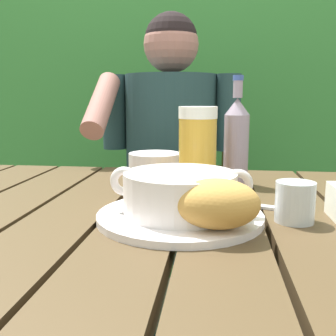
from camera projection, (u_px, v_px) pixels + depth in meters
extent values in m
cube|color=#493821|center=(4.00, 216.00, 0.75)|extent=(0.13, 0.88, 0.04)
cube|color=#493821|center=(74.00, 218.00, 0.73)|extent=(0.13, 0.88, 0.04)
cube|color=#493821|center=(146.00, 221.00, 0.72)|extent=(0.13, 0.88, 0.04)
cube|color=#493821|center=(223.00, 224.00, 0.70)|extent=(0.13, 0.88, 0.04)
cube|color=#493821|center=(302.00, 227.00, 0.68)|extent=(0.13, 0.88, 0.04)
cube|color=#493821|center=(172.00, 197.00, 1.13)|extent=(1.19, 0.03, 0.08)
cube|color=#357934|center=(194.00, 139.00, 2.26)|extent=(3.27, 0.60, 1.43)
cylinder|color=#4C3823|center=(72.00, 104.00, 2.47)|extent=(0.10, 0.10, 1.82)
cylinder|color=#4C3823|center=(207.00, 175.00, 2.45)|extent=(0.10, 0.10, 0.95)
sphere|color=#357934|center=(209.00, 55.00, 2.32)|extent=(0.79, 0.79, 0.79)
cylinder|color=#4C3823|center=(258.00, 107.00, 2.34)|extent=(0.10, 0.10, 1.78)
cylinder|color=#473B17|center=(225.00, 307.00, 1.40)|extent=(0.04, 0.04, 0.44)
cylinder|color=#473B17|center=(112.00, 300.00, 1.44)|extent=(0.04, 0.04, 0.44)
cylinder|color=#473B17|center=(223.00, 262.00, 1.78)|extent=(0.04, 0.04, 0.44)
cylinder|color=#473B17|center=(134.00, 257.00, 1.83)|extent=(0.04, 0.04, 0.44)
cube|color=#473B17|center=(174.00, 225.00, 1.57)|extent=(0.45, 0.43, 0.02)
cylinder|color=#473B17|center=(226.00, 151.00, 1.69)|extent=(0.04, 0.04, 0.57)
cylinder|color=#473B17|center=(132.00, 149.00, 1.74)|extent=(0.04, 0.04, 0.57)
cube|color=#473B17|center=(179.00, 169.00, 1.73)|extent=(0.41, 0.02, 0.04)
cube|color=#473B17|center=(179.00, 137.00, 1.70)|extent=(0.41, 0.02, 0.04)
cube|color=#473B17|center=(179.00, 103.00, 1.68)|extent=(0.41, 0.02, 0.04)
cylinder|color=#233F41|center=(189.00, 319.00, 1.31)|extent=(0.11, 0.11, 0.45)
cylinder|color=#233F41|center=(192.00, 227.00, 1.35)|extent=(0.13, 0.40, 0.13)
cylinder|color=#233F41|center=(139.00, 316.00, 1.33)|extent=(0.11, 0.11, 0.45)
cylinder|color=#233F41|center=(143.00, 225.00, 1.38)|extent=(0.13, 0.40, 0.13)
cylinder|color=#233F41|center=(171.00, 148.00, 1.42)|extent=(0.32, 0.32, 0.52)
sphere|color=#A1695E|center=(171.00, 45.00, 1.35)|extent=(0.19, 0.19, 0.19)
sphere|color=black|center=(171.00, 39.00, 1.35)|extent=(0.18, 0.18, 0.18)
cylinder|color=#233F41|center=(228.00, 113.00, 1.35)|extent=(0.08, 0.08, 0.26)
cylinder|color=#233F41|center=(114.00, 112.00, 1.40)|extent=(0.08, 0.08, 0.26)
cylinder|color=#A1695E|center=(101.00, 104.00, 1.24)|extent=(0.07, 0.25, 0.21)
cylinder|color=white|center=(180.00, 216.00, 0.66)|extent=(0.28, 0.28, 0.01)
cylinder|color=white|center=(180.00, 193.00, 0.66)|extent=(0.19, 0.19, 0.07)
cylinder|color=orange|center=(180.00, 184.00, 0.65)|extent=(0.17, 0.17, 0.01)
torus|color=white|center=(124.00, 181.00, 0.67)|extent=(0.05, 0.01, 0.05)
torus|color=white|center=(238.00, 184.00, 0.64)|extent=(0.05, 0.01, 0.05)
ellipsoid|color=#C69042|center=(217.00, 204.00, 0.58)|extent=(0.13, 0.10, 0.07)
cylinder|color=gold|center=(197.00, 154.00, 0.87)|extent=(0.08, 0.08, 0.16)
cylinder|color=white|center=(198.00, 112.00, 0.86)|extent=(0.08, 0.08, 0.03)
cylinder|color=gray|center=(236.00, 150.00, 0.92)|extent=(0.06, 0.06, 0.16)
cone|color=gray|center=(237.00, 106.00, 0.91)|extent=(0.06, 0.06, 0.04)
cylinder|color=gray|center=(238.00, 89.00, 0.90)|extent=(0.02, 0.02, 0.04)
cylinder|color=#39519C|center=(238.00, 78.00, 0.90)|extent=(0.02, 0.02, 0.01)
cylinder|color=silver|center=(295.00, 202.00, 0.65)|extent=(0.06, 0.06, 0.07)
cube|color=silver|center=(272.00, 208.00, 0.72)|extent=(0.11, 0.06, 0.00)
cube|color=black|center=(240.00, 203.00, 0.75)|extent=(0.06, 0.04, 0.01)
cylinder|color=white|center=(155.00, 164.00, 1.05)|extent=(0.14, 0.14, 0.06)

